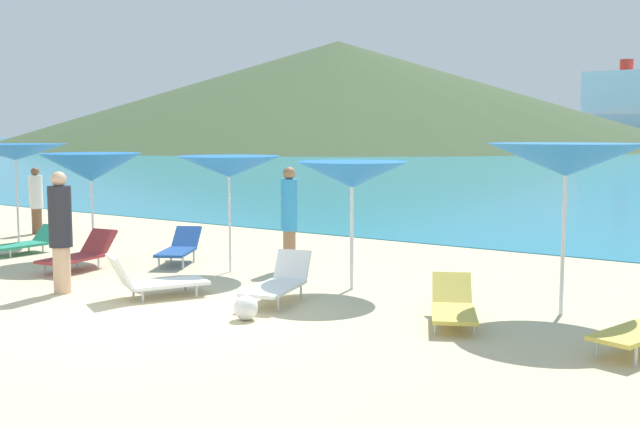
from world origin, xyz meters
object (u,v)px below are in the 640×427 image
at_px(lounge_chair_0, 26,242).
at_px(lounge_chair_2, 80,254).
at_px(umbrella_2, 229,167).
at_px(lounge_chair_1, 453,305).
at_px(umbrella_3, 352,175).
at_px(beach_ball, 246,308).
at_px(umbrella_4, 566,160).
at_px(lounge_chair_6, 179,247).
at_px(beachgoer_1, 36,199).
at_px(lounge_chair_4, 153,280).
at_px(lounge_chair_3, 279,282).
at_px(umbrella_1, 91,167).
at_px(beachgoer_3, 289,214).
at_px(beachgoer_0, 60,229).
at_px(umbrella_0, 15,152).

distance_m(lounge_chair_0, lounge_chair_2, 2.56).
relative_size(umbrella_2, lounge_chair_1, 1.34).
height_order(umbrella_3, lounge_chair_0, umbrella_3).
bearing_deg(lounge_chair_2, beach_ball, -21.53).
xyz_separation_m(umbrella_3, lounge_chair_0, (-7.48, -0.73, -1.60)).
height_order(umbrella_4, lounge_chair_6, umbrella_4).
height_order(umbrella_2, beachgoer_1, umbrella_2).
bearing_deg(beachgoer_1, umbrella_4, -164.68).
distance_m(lounge_chair_2, beachgoer_1, 5.63).
height_order(umbrella_3, lounge_chair_4, umbrella_3).
height_order(lounge_chair_1, lounge_chair_3, lounge_chair_3).
distance_m(umbrella_2, lounge_chair_0, 5.20).
relative_size(umbrella_4, lounge_chair_0, 1.68).
bearing_deg(umbrella_3, umbrella_2, 178.36).
xyz_separation_m(lounge_chair_6, beachgoer_1, (-5.99, 1.13, 0.55)).
distance_m(umbrella_1, umbrella_2, 3.20).
bearing_deg(umbrella_3, lounge_chair_3, -107.23).
distance_m(umbrella_3, lounge_chair_6, 4.24).
height_order(lounge_chair_3, beachgoer_1, beachgoer_1).
distance_m(lounge_chair_4, beachgoer_3, 3.17).
height_order(lounge_chair_3, beachgoer_0, beachgoer_0).
height_order(umbrella_0, lounge_chair_1, umbrella_0).
bearing_deg(umbrella_1, lounge_chair_6, 16.43).
height_order(umbrella_4, lounge_chair_2, umbrella_4).
bearing_deg(beachgoer_1, umbrella_1, 178.25).
distance_m(lounge_chair_0, beachgoer_1, 3.25).
bearing_deg(umbrella_3, umbrella_4, 3.15).
bearing_deg(lounge_chair_3, umbrella_3, 58.21).
bearing_deg(umbrella_4, lounge_chair_0, -175.14).
bearing_deg(umbrella_2, beachgoer_0, -108.92).
bearing_deg(lounge_chair_0, beach_ball, -12.80).
relative_size(lounge_chair_1, lounge_chair_3, 0.98).
distance_m(lounge_chair_3, lounge_chair_4, 1.93).
bearing_deg(beachgoer_1, lounge_chair_4, 175.88).
distance_m(umbrella_2, lounge_chair_6, 2.07).
height_order(umbrella_3, beachgoer_3, umbrella_3).
bearing_deg(lounge_chair_4, umbrella_1, 0.79).
bearing_deg(lounge_chair_0, lounge_chair_3, -4.49).
relative_size(umbrella_0, lounge_chair_6, 1.56).
bearing_deg(umbrella_3, lounge_chair_2, -165.02).
height_order(umbrella_2, beachgoer_3, umbrella_2).
xyz_separation_m(umbrella_4, beachgoer_1, (-13.23, 1.11, -1.26)).
bearing_deg(beachgoer_1, lounge_chair_6, -170.60).
xyz_separation_m(lounge_chair_1, beachgoer_1, (-12.20, 2.40, 0.62)).
xyz_separation_m(lounge_chair_2, beachgoer_1, (-4.95, 2.63, 0.56)).
bearing_deg(lounge_chair_0, beachgoer_1, 141.26).
bearing_deg(umbrella_4, lounge_chair_1, -128.54).
bearing_deg(lounge_chair_0, lounge_chair_1, -1.61).
distance_m(lounge_chair_1, lounge_chair_6, 6.34).
distance_m(lounge_chair_2, beachgoer_0, 2.13).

